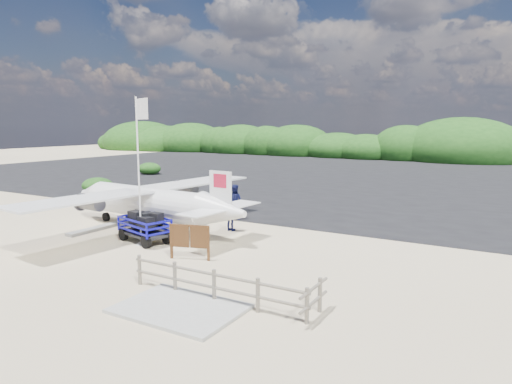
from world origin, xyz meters
TOP-DOWN VIEW (x-y plane):
  - ground at (0.00, 0.00)m, footprint 160.00×160.00m
  - asphalt_apron at (0.00, 30.00)m, footprint 90.00×50.00m
  - lagoon at (-9.00, 1.50)m, footprint 9.00×7.00m
  - walkway_pad at (5.50, -6.00)m, footprint 3.50×2.50m
  - vegetation_band at (0.00, 55.00)m, footprint 124.00×8.00m
  - fence at (6.00, -5.00)m, footprint 6.40×2.00m
  - baggage_cart at (-0.73, -0.86)m, footprint 2.99×2.17m
  - flagpole at (-0.57, -1.25)m, footprint 1.39×1.02m
  - signboard at (2.68, -1.96)m, footprint 1.69×0.68m
  - crew_a at (-4.28, 1.61)m, footprint 0.66×0.52m
  - crew_b at (0.02, 5.38)m, footprint 1.07×0.90m
  - crew_c at (1.44, 2.89)m, footprint 0.98×0.45m
  - aircraft_large at (9.69, 25.05)m, footprint 15.00×15.00m
  - aircraft_small at (-14.72, 33.75)m, footprint 11.24×11.24m

SIDE VIEW (x-z plane):
  - ground at x=0.00m, z-range 0.00..0.00m
  - asphalt_apron at x=0.00m, z-range -0.02..0.02m
  - lagoon at x=-9.00m, z-range -0.20..0.20m
  - walkway_pad at x=5.50m, z-range -0.05..0.05m
  - vegetation_band at x=0.00m, z-range -2.20..2.20m
  - fence at x=6.00m, z-range -0.55..0.55m
  - baggage_cart at x=-0.73m, z-range -0.67..0.67m
  - flagpole at x=-0.57m, z-range -3.20..3.20m
  - signboard at x=2.68m, z-range -0.71..0.71m
  - aircraft_large at x=9.69m, z-range -2.06..2.06m
  - aircraft_small at x=-14.72m, z-range -1.43..1.43m
  - crew_a at x=-4.28m, z-range 0.00..1.58m
  - crew_c at x=1.44m, z-range 0.00..1.63m
  - crew_b at x=0.02m, z-range 0.00..1.95m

